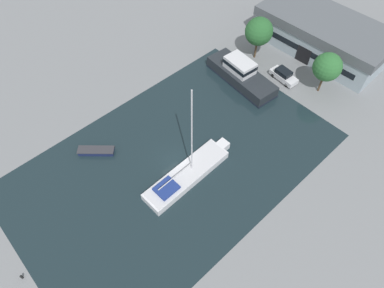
% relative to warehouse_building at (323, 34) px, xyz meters
% --- Properties ---
extents(ground_plane, '(440.00, 440.00, 0.00)m').
position_rel_warehouse_building_xyz_m(ground_plane, '(0.99, -31.80, -2.62)').
color(ground_plane, gray).
extents(water_canal, '(24.62, 38.88, 0.01)m').
position_rel_warehouse_building_xyz_m(water_canal, '(0.99, -31.80, -2.62)').
color(water_canal, '#19282D').
rests_on(water_canal, ground).
extents(warehouse_building, '(20.68, 10.63, 5.19)m').
position_rel_warehouse_building_xyz_m(warehouse_building, '(0.00, 0.00, 0.00)').
color(warehouse_building, '#99A8B2').
rests_on(warehouse_building, ground).
extents(quay_tree_near_building, '(3.91, 3.91, 6.32)m').
position_rel_warehouse_building_xyz_m(quay_tree_near_building, '(5.66, -8.30, 1.73)').
color(quay_tree_near_building, brown).
rests_on(quay_tree_near_building, ground).
extents(quay_tree_by_water, '(4.16, 4.16, 6.76)m').
position_rel_warehouse_building_xyz_m(quay_tree_by_water, '(-5.60, -9.35, 2.04)').
color(quay_tree_by_water, brown).
rests_on(quay_tree_by_water, ground).
extents(parked_car, '(4.44, 2.08, 1.69)m').
position_rel_warehouse_building_xyz_m(parked_car, '(0.71, -10.25, -1.79)').
color(parked_car, silver).
rests_on(parked_car, ground).
extents(sailboat_moored, '(3.29, 12.65, 13.70)m').
position_rel_warehouse_building_xyz_m(sailboat_moored, '(3.68, -32.09, -1.98)').
color(sailboat_moored, white).
rests_on(sailboat_moored, water_canal).
extents(motor_cruiser, '(11.77, 4.82, 3.42)m').
position_rel_warehouse_building_xyz_m(motor_cruiser, '(-3.51, -15.01, -1.38)').
color(motor_cruiser, '#23282D').
rests_on(motor_cruiser, water_canal).
extents(small_dinghy, '(4.03, 4.17, 0.63)m').
position_rel_warehouse_building_xyz_m(small_dinghy, '(-6.70, -38.08, -2.30)').
color(small_dinghy, '#19234C').
rests_on(small_dinghy, water_canal).
extents(mooring_bollard, '(0.24, 0.24, 0.61)m').
position_rel_warehouse_building_xyz_m(mooring_bollard, '(1.29, -51.90, -2.30)').
color(mooring_bollard, black).
rests_on(mooring_bollard, ground).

